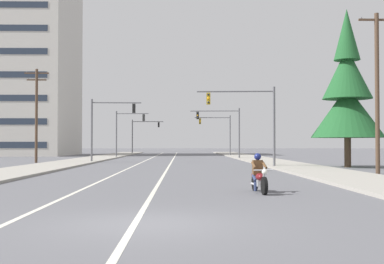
% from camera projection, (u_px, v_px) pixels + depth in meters
% --- Properties ---
extents(ground_plane, '(400.00, 400.00, 0.00)m').
position_uv_depth(ground_plane, '(144.00, 224.00, 11.36)').
color(ground_plane, '#5B5B60').
extents(lane_stripe_center, '(0.16, 100.00, 0.01)m').
position_uv_depth(lane_stripe_center, '(173.00, 160.00, 56.33)').
color(lane_stripe_center, beige).
rests_on(lane_stripe_center, ground).
extents(lane_stripe_left, '(0.16, 100.00, 0.01)m').
position_uv_depth(lane_stripe_left, '(147.00, 160.00, 56.27)').
color(lane_stripe_left, beige).
rests_on(lane_stripe_left, ground).
extents(sidewalk_kerb_right, '(4.40, 110.00, 0.14)m').
position_uv_depth(sidewalk_kerb_right, '(267.00, 161.00, 51.53)').
color(sidewalk_kerb_right, '#9E998E').
rests_on(sidewalk_kerb_right, ground).
extents(sidewalk_kerb_left, '(4.40, 110.00, 0.14)m').
position_uv_depth(sidewalk_kerb_left, '(80.00, 161.00, 51.15)').
color(sidewalk_kerb_left, '#9E998E').
rests_on(sidewalk_kerb_left, ground).
extents(motorcycle_with_rider, '(0.70, 2.19, 1.46)m').
position_uv_depth(motorcycle_with_rider, '(259.00, 177.00, 18.63)').
color(motorcycle_with_rider, black).
rests_on(motorcycle_with_rider, ground).
extents(traffic_signal_near_right, '(6.00, 0.56, 6.20)m').
position_uv_depth(traffic_signal_near_right, '(251.00, 113.00, 38.63)').
color(traffic_signal_near_right, '#56565B').
rests_on(traffic_signal_near_right, ground).
extents(traffic_signal_near_left, '(4.90, 0.51, 6.20)m').
position_uv_depth(traffic_signal_near_left, '(106.00, 121.00, 49.18)').
color(traffic_signal_near_left, '#56565B').
rests_on(traffic_signal_near_left, ground).
extents(traffic_signal_mid_right, '(6.04, 0.50, 6.20)m').
position_uv_depth(traffic_signal_mid_right, '(225.00, 125.00, 61.45)').
color(traffic_signal_mid_right, '#56565B').
rests_on(traffic_signal_mid_right, ground).
extents(traffic_signal_mid_left, '(4.38, 0.47, 6.20)m').
position_uv_depth(traffic_signal_mid_left, '(126.00, 127.00, 66.84)').
color(traffic_signal_mid_left, '#56565B').
rests_on(traffic_signal_mid_left, ground).
extents(traffic_signal_far_right, '(5.51, 0.37, 6.20)m').
position_uv_depth(traffic_signal_far_right, '(220.00, 129.00, 77.01)').
color(traffic_signal_far_right, '#56565B').
rests_on(traffic_signal_far_right, ground).
extents(traffic_signal_far_left, '(5.67, 0.37, 6.20)m').
position_uv_depth(traffic_signal_far_left, '(142.00, 131.00, 90.77)').
color(traffic_signal_far_left, '#56565B').
rests_on(traffic_signal_far_left, ground).
extents(utility_pole_right_near, '(2.19, 0.26, 9.73)m').
position_uv_depth(utility_pole_right_near, '(377.00, 90.00, 30.38)').
color(utility_pole_right_near, '#4C3828').
rests_on(utility_pole_right_near, ground).
extents(utility_pole_left_near, '(2.35, 0.26, 9.06)m').
position_uv_depth(utility_pole_left_near, '(36.00, 112.00, 48.59)').
color(utility_pole_left_near, '#4C3828').
rests_on(utility_pole_left_near, ground).
extents(conifer_tree_right_verge_near, '(5.63, 5.63, 12.38)m').
position_uv_depth(conifer_tree_right_verge_near, '(347.00, 94.00, 39.24)').
color(conifer_tree_right_verge_near, '#4C3828').
rests_on(conifer_tree_right_verge_near, ground).
extents(apartment_building_far_left_block, '(18.88, 17.83, 30.63)m').
position_uv_depth(apartment_building_far_left_block, '(13.00, 60.00, 80.80)').
color(apartment_building_far_left_block, beige).
rests_on(apartment_building_far_left_block, ground).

